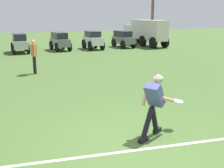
{
  "coord_description": "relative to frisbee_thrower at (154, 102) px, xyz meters",
  "views": [
    {
      "loc": [
        -2.5,
        -4.91,
        2.68
      ],
      "look_at": [
        0.13,
        1.72,
        0.9
      ],
      "focal_mm": 45.0,
      "sensor_mm": 36.0,
      "label": 1
    }
  ],
  "objects": [
    {
      "name": "parked_car_slot_c",
      "position": [
        -1.75,
        15.98,
        -0.06
      ],
      "size": [
        1.16,
        2.41,
        1.34
      ],
      "color": "#B7BABF",
      "rests_on": "ground_plane"
    },
    {
      "name": "frisbee_in_flight",
      "position": [
        0.8,
        0.24,
        -0.14
      ],
      "size": [
        0.35,
        0.35,
        0.07
      ],
      "color": "white"
    },
    {
      "name": "box_truck",
      "position": [
        8.85,
        16.93,
        0.45
      ],
      "size": [
        1.63,
        5.95,
        2.2
      ],
      "color": "silver",
      "rests_on": "ground_plane"
    },
    {
      "name": "ground_plane",
      "position": [
        -0.55,
        -0.24,
        -0.79
      ],
      "size": [
        80.0,
        80.0,
        0.0
      ],
      "primitive_type": "plane",
      "color": "#4A6A30"
    },
    {
      "name": "parked_car_slot_d",
      "position": [
        1.2,
        16.31,
        -0.06
      ],
      "size": [
        1.31,
        2.46,
        1.34
      ],
      "color": "slate",
      "rests_on": "ground_plane"
    },
    {
      "name": "palm_tree_left_of_centre",
      "position": [
        11.56,
        20.5,
        3.26
      ],
      "size": [
        3.23,
        3.48,
        6.44
      ],
      "color": "brown",
      "rests_on": "ground_plane"
    },
    {
      "name": "field_line_paint",
      "position": [
        -0.55,
        -0.53,
        -0.78
      ],
      "size": [
        24.77,
        3.0,
        0.01
      ],
      "primitive_type": "cube",
      "rotation": [
        0.0,
        0.0,
        -0.12
      ],
      "color": "white",
      "rests_on": "ground_plane"
    },
    {
      "name": "parked_car_slot_e",
      "position": [
        3.75,
        16.03,
        -0.04
      ],
      "size": [
        1.22,
        2.37,
        1.4
      ],
      "color": "silver",
      "rests_on": "ground_plane"
    },
    {
      "name": "parked_car_slot_f",
      "position": [
        6.48,
        16.3,
        -0.06
      ],
      "size": [
        1.3,
        2.46,
        1.34
      ],
      "color": "slate",
      "rests_on": "ground_plane"
    },
    {
      "name": "frisbee_thrower",
      "position": [
        0.0,
        0.0,
        0.0
      ],
      "size": [
        1.11,
        0.59,
        1.39
      ],
      "color": "black",
      "rests_on": "ground_plane"
    },
    {
      "name": "teammate_near_sideline",
      "position": [
        -1.66,
        8.03,
        0.15
      ],
      "size": [
        0.23,
        0.5,
        1.56
      ],
      "color": "black",
      "rests_on": "ground_plane"
    }
  ]
}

